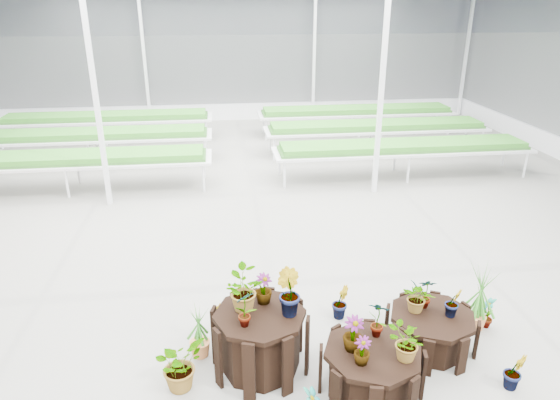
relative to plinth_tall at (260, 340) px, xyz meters
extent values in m
plane|color=gray|center=(0.17, 1.64, -0.39)|extent=(24.00, 24.00, 0.00)
cylinder|color=black|center=(0.00, 0.00, 0.00)|extent=(1.43, 1.43, 0.78)
cylinder|color=black|center=(1.20, -0.60, -0.09)|extent=(1.36, 1.36, 0.60)
cylinder|color=black|center=(2.20, 0.10, -0.14)|extent=(1.41, 1.41, 0.50)
imported|color=#307821|center=(-0.20, 0.11, 0.65)|extent=(0.60, 0.61, 0.51)
imported|color=#307821|center=(0.33, -0.04, 0.67)|extent=(0.37, 0.39, 0.56)
imported|color=#307821|center=(0.07, 0.22, 0.58)|extent=(0.28, 0.28, 0.38)
imported|color=#307821|center=(-0.18, -0.21, 0.61)|extent=(0.29, 0.26, 0.45)
imported|color=#307821|center=(0.98, -0.55, 0.41)|extent=(0.25, 0.25, 0.41)
imported|color=#307821|center=(1.49, -0.79, 0.42)|extent=(0.46, 0.42, 0.42)
imported|color=#307821|center=(1.32, -0.35, 0.45)|extent=(0.30, 0.28, 0.47)
imported|color=#307821|center=(1.01, -0.78, 0.37)|extent=(0.25, 0.25, 0.32)
imported|color=#307821|center=(2.02, 0.20, 0.31)|extent=(0.47, 0.46, 0.39)
imported|color=#307821|center=(2.42, 0.05, 0.31)|extent=(0.26, 0.24, 0.39)
imported|color=#307821|center=(2.16, 0.27, 0.33)|extent=(0.26, 0.21, 0.43)
imported|color=#307821|center=(-0.95, -0.22, -0.08)|extent=(0.72, 0.74, 0.62)
imported|color=#307821|center=(-0.42, 0.50, -0.11)|extent=(0.39, 0.38, 0.55)
imported|color=#307821|center=(2.87, -0.71, -0.16)|extent=(0.31, 0.28, 0.46)
imported|color=#307821|center=(3.15, 0.42, -0.16)|extent=(0.24, 0.29, 0.46)
imported|color=#307821|center=(2.33, 0.96, -0.15)|extent=(0.20, 0.27, 0.49)
imported|color=#307821|center=(1.21, 0.90, -0.14)|extent=(0.33, 0.35, 0.49)
imported|color=#307821|center=(-0.08, 0.60, -0.11)|extent=(0.35, 0.34, 0.56)
camera|label=1|loc=(-0.37, -4.91, 3.81)|focal=32.00mm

